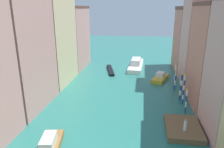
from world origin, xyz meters
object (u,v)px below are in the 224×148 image
(person_on_dock, at_px, (185,125))
(mooring_pole_4, at_px, (175,75))
(motorboat_0, at_px, (160,77))
(mooring_pole_0, at_px, (186,101))
(motorboat_1, at_px, (49,146))
(mooring_pole_1, at_px, (184,89))
(mooring_pole_2, at_px, (181,87))
(vaporetto_white, at_px, (136,65))
(mooring_pole_3, at_px, (175,80))
(gondola_black, at_px, (110,70))
(waterfront_dock, at_px, (183,128))

(person_on_dock, relative_size, mooring_pole_4, 0.31)
(motorboat_0, bearing_deg, mooring_pole_0, -79.98)
(mooring_pole_4, xyz_separation_m, motorboat_0, (-2.45, 3.52, -1.85))
(mooring_pole_4, bearing_deg, motorboat_1, -125.93)
(mooring_pole_1, bearing_deg, mooring_pole_2, 96.21)
(mooring_pole_1, bearing_deg, mooring_pole_0, -92.39)
(motorboat_1, bearing_deg, mooring_pole_2, 44.23)
(person_on_dock, height_order, vaporetto_white, vaporetto_white)
(mooring_pole_2, relative_size, motorboat_0, 0.73)
(motorboat_0, bearing_deg, mooring_pole_3, -67.56)
(mooring_pole_3, distance_m, motorboat_0, 6.06)
(mooring_pole_3, distance_m, motorboat_1, 25.72)
(mooring_pole_0, bearing_deg, mooring_pole_4, 90.62)
(mooring_pole_4, height_order, motorboat_0, mooring_pole_4)
(mooring_pole_1, height_order, motorboat_0, mooring_pole_1)
(vaporetto_white, xyz_separation_m, gondola_black, (-6.07, -3.99, -0.58))
(motorboat_0, bearing_deg, person_on_dock, -86.02)
(mooring_pole_3, xyz_separation_m, vaporetto_white, (-7.75, 14.47, -1.22))
(waterfront_dock, distance_m, person_on_dock, 1.46)
(mooring_pole_0, distance_m, mooring_pole_2, 4.60)
(mooring_pole_0, bearing_deg, mooring_pole_2, 90.58)
(mooring_pole_2, relative_size, motorboat_1, 0.76)
(mooring_pole_1, xyz_separation_m, gondola_black, (-14.27, 16.59, -2.33))
(mooring_pole_1, xyz_separation_m, mooring_pole_2, (-0.17, 1.58, -0.19))
(mooring_pole_0, xyz_separation_m, mooring_pole_1, (0.13, 3.00, 0.65))
(mooring_pole_3, bearing_deg, mooring_pole_4, 83.96)
(mooring_pole_4, bearing_deg, mooring_pole_3, -96.04)
(mooring_pole_4, height_order, motorboat_1, mooring_pole_4)
(gondola_black, bearing_deg, mooring_pole_3, -37.18)
(vaporetto_white, height_order, motorboat_1, vaporetto_white)
(gondola_black, bearing_deg, mooring_pole_0, -54.16)
(mooring_pole_3, bearing_deg, mooring_pole_1, -85.80)
(gondola_black, xyz_separation_m, motorboat_1, (-2.01, -30.70, 0.34))
(person_on_dock, distance_m, vaporetto_white, 30.38)
(mooring_pole_3, height_order, mooring_pole_4, mooring_pole_4)
(mooring_pole_3, relative_size, gondola_black, 0.47)
(mooring_pole_4, bearing_deg, mooring_pole_2, -89.35)
(gondola_black, bearing_deg, mooring_pole_1, -49.29)
(mooring_pole_3, bearing_deg, mooring_pole_0, -87.97)
(gondola_black, bearing_deg, motorboat_0, -23.56)
(waterfront_dock, bearing_deg, mooring_pole_0, 77.18)
(mooring_pole_1, xyz_separation_m, vaporetto_white, (-8.20, 20.57, -1.75))
(vaporetto_white, bearing_deg, mooring_pole_2, -67.09)
(person_on_dock, xyz_separation_m, mooring_pole_4, (1.02, 17.02, 1.09))
(waterfront_dock, relative_size, vaporetto_white, 0.48)
(mooring_pole_0, distance_m, mooring_pole_4, 11.04)
(mooring_pole_0, xyz_separation_m, mooring_pole_2, (-0.05, 4.58, 0.45))
(mooring_pole_1, bearing_deg, mooring_pole_4, 91.75)
(mooring_pole_2, bearing_deg, person_on_dock, -95.90)
(waterfront_dock, bearing_deg, gondola_black, 117.94)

